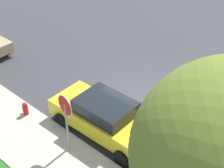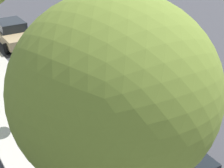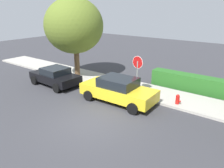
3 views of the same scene
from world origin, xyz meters
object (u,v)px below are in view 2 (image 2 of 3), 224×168
Objects in this scene: parked_car_tan at (12,32)px; fire_hydrant at (21,86)px; parked_car_yellow at (82,98)px; stop_sign at (37,83)px; street_tree_mid_block at (114,92)px.

parked_car_tan reaches higher than fire_hydrant.
fire_hydrant is (3.08, 1.53, -0.40)m from parked_car_yellow.
parked_car_tan is (9.56, -1.81, -1.05)m from stop_sign.
street_tree_mid_block reaches higher than stop_sign.
street_tree_mid_block is (-5.71, 0.21, 2.29)m from stop_sign.
street_tree_mid_block is 8.55× the size of fire_hydrant.
stop_sign is at bearing 169.30° from parked_car_tan.
stop_sign reaches higher than parked_car_yellow.
parked_car_yellow reaches higher than fire_hydrant.
stop_sign is 3.12m from fire_hydrant.
parked_car_yellow is 9.85m from parked_car_tan.
street_tree_mid_block reaches higher than fire_hydrant.
stop_sign is 3.56× the size of fire_hydrant.
parked_car_yellow reaches higher than parked_car_tan.
parked_car_tan is 6.98m from fire_hydrant.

